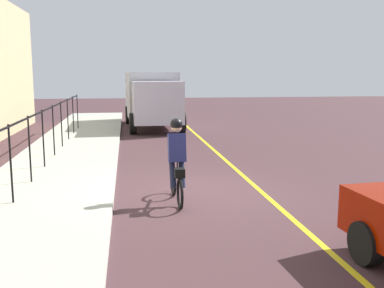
% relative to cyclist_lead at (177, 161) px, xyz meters
% --- Properties ---
extents(ground_plane, '(80.00, 80.00, 0.00)m').
position_rel_cyclist_lead_xyz_m(ground_plane, '(0.80, -0.46, -0.91)').
color(ground_plane, '#442C2F').
extents(lane_line_centre, '(36.00, 0.12, 0.01)m').
position_rel_cyclist_lead_xyz_m(lane_line_centre, '(0.80, -2.06, -0.91)').
color(lane_line_centre, yellow).
rests_on(lane_line_centre, ground).
extents(sidewalk, '(40.00, 3.20, 0.15)m').
position_rel_cyclist_lead_xyz_m(sidewalk, '(0.80, 2.94, -0.84)').
color(sidewalk, '#A6A89A').
rests_on(sidewalk, ground).
extents(iron_fence, '(21.41, 0.04, 1.60)m').
position_rel_cyclist_lead_xyz_m(iron_fence, '(1.80, 3.34, 0.42)').
color(iron_fence, black).
rests_on(iron_fence, sidewalk).
extents(cyclist_lead, '(1.71, 0.37, 1.83)m').
position_rel_cyclist_lead_xyz_m(cyclist_lead, '(0.00, 0.00, 0.00)').
color(cyclist_lead, black).
rests_on(cyclist_lead, ground).
extents(box_truck_background, '(6.80, 2.76, 2.78)m').
position_rel_cyclist_lead_xyz_m(box_truck_background, '(13.68, -0.25, 0.64)').
color(box_truck_background, '#AEAEB6').
rests_on(box_truck_background, ground).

